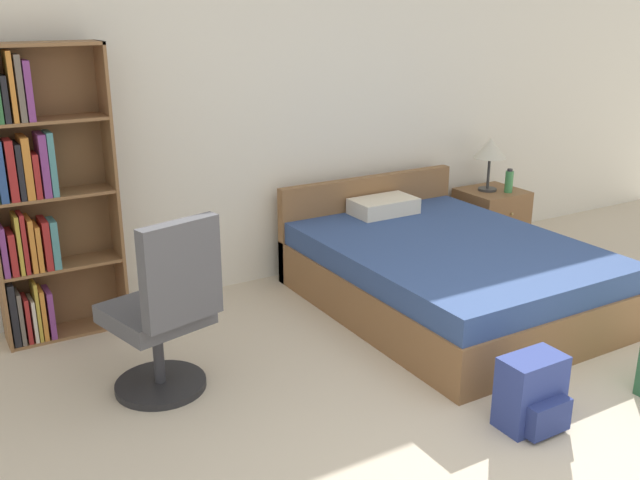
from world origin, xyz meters
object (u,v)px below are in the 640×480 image
at_px(office_chair, 165,315).
at_px(water_bottle, 509,181).
at_px(bed, 443,271).
at_px(nightstand, 490,218).
at_px(bookshelf, 36,197).
at_px(backpack_blue, 532,394).
at_px(table_lamp, 490,150).

bearing_deg(office_chair, water_bottle, 14.72).
relative_size(bed, nightstand, 4.10).
relative_size(bookshelf, water_bottle, 8.95).
relative_size(office_chair, nightstand, 2.03).
bearing_deg(bookshelf, nightstand, -1.55).
xyz_separation_m(bookshelf, backpack_blue, (1.88, -2.32, -0.74)).
height_order(bed, backpack_blue, bed).
xyz_separation_m(bed, water_bottle, (1.27, 0.68, 0.35)).
distance_m(office_chair, backpack_blue, 1.94).
distance_m(bookshelf, water_bottle, 3.77).
xyz_separation_m(office_chair, nightstand, (3.28, 1.00, -0.22)).
relative_size(water_bottle, backpack_blue, 0.54).
relative_size(office_chair, table_lamp, 2.28).
xyz_separation_m(nightstand, water_bottle, (0.07, -0.12, 0.35)).
distance_m(bed, nightstand, 1.44).
bearing_deg(bookshelf, office_chair, -69.67).
bearing_deg(water_bottle, backpack_blue, -131.69).
bearing_deg(water_bottle, table_lamp, 128.49).
bearing_deg(table_lamp, bookshelf, 178.73).
distance_m(bed, water_bottle, 1.48).
bearing_deg(nightstand, water_bottle, -61.25).
distance_m(bed, office_chair, 2.10).
distance_m(bed, table_lamp, 1.54).
xyz_separation_m(bookshelf, office_chair, (0.41, -1.10, -0.45)).
distance_m(table_lamp, water_bottle, 0.31).
bearing_deg(nightstand, bookshelf, 178.45).
height_order(office_chair, nightstand, office_chair).
bearing_deg(bed, backpack_blue, -112.94).
xyz_separation_m(nightstand, table_lamp, (-0.04, 0.02, 0.61)).
height_order(bookshelf, water_bottle, bookshelf).
height_order(nightstand, table_lamp, table_lamp).
relative_size(bookshelf, bed, 0.88).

